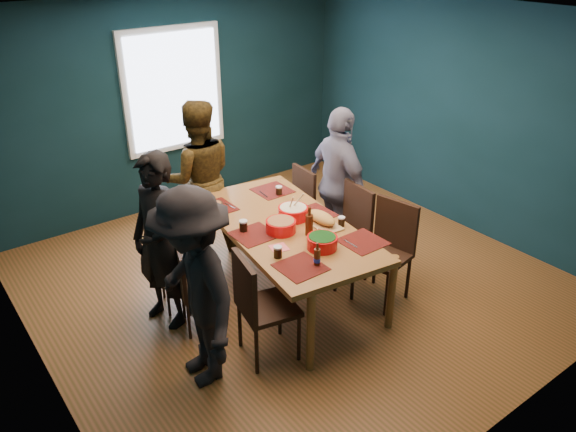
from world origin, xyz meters
The scene contains 26 objects.
room centered at (0.00, 0.27, 1.37)m, with size 5.01×5.01×2.71m.
dining_table centered at (-0.22, -0.18, 0.74)m, with size 1.36×2.29×0.82m.
chair_left_far centered at (-1.20, 0.35, 0.48)m, with size 0.46×0.46×0.83m.
chair_left_mid centered at (-1.20, -0.08, 0.49)m, with size 0.48×0.48×0.84m.
chair_left_near centered at (-0.95, -0.78, 0.59)m, with size 0.54×0.54×1.01m.
chair_right_far centered at (0.51, 0.58, 0.55)m, with size 0.46×0.46×0.95m.
chair_right_mid centered at (0.55, -0.26, 0.59)m, with size 0.50×0.50×1.02m.
chair_right_near centered at (0.60, -0.78, 0.60)m, with size 0.54×0.54×1.02m.
person_far_left centered at (-1.35, 0.19, 0.84)m, with size 0.62×0.40×1.69m, color black.
person_back centered at (-0.40, 1.19, 0.88)m, with size 0.86×0.67×1.77m, color black.
person_right centered at (0.77, 0.16, 0.86)m, with size 1.01×0.42×1.72m, color silver.
person_near_left centered at (-1.47, -0.68, 0.85)m, with size 1.10×0.63×1.71m, color black.
bowl_salad centered at (-0.34, -0.28, 0.89)m, with size 0.28×0.28×0.12m.
bowl_dumpling centered at (-0.08, -0.13, 0.89)m, with size 0.29×0.29×0.27m.
bowl_herbs centered at (-0.23, -0.74, 0.89)m, with size 0.27×0.27×0.12m.
cutting_board centered at (0.06, -0.39, 0.88)m, with size 0.28×0.55×0.12m.
small_bowl centered at (-0.59, 0.51, 0.86)m, with size 0.16×0.16×0.07m.
beer_bottle_a centered at (-0.45, -0.94, 0.90)m, with size 0.06×0.06×0.22m.
beer_bottle_b centered at (-0.17, -0.48, 0.93)m, with size 0.07×0.07×0.28m.
cola_glass_a centered at (-0.64, -0.64, 0.88)m, with size 0.08×0.08×0.11m.
cola_glass_b centered at (0.19, -0.53, 0.87)m, with size 0.07×0.07×0.09m.
cola_glass_c centered at (0.13, 0.40, 0.88)m, with size 0.07×0.07×0.10m.
cola_glass_d centered at (-0.62, -0.06, 0.88)m, with size 0.08×0.08×0.11m.
napkin_a centered at (0.12, -0.17, 0.82)m, with size 0.15×0.15×0.00m, color #F3666D.
napkin_b centered at (-0.54, -0.51, 0.82)m, with size 0.15×0.15×0.00m, color #F3666D.
napkin_c centered at (0.07, -0.86, 0.82)m, with size 0.14×0.14×0.00m, color #F3666D.
Camera 1 is at (-3.06, -4.01, 3.34)m, focal length 35.00 mm.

